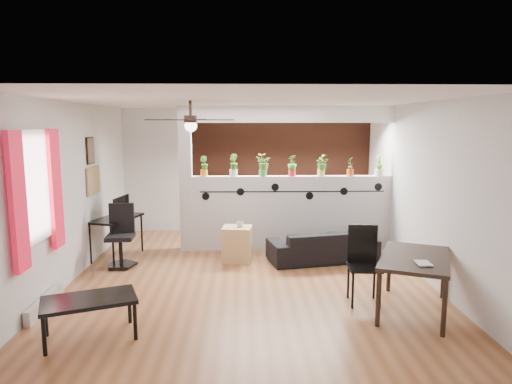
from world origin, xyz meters
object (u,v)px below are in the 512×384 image
at_px(potted_plant_1, 233,164).
at_px(office_chair, 121,240).
at_px(potted_plant_6, 379,163).
at_px(computer_desk, 116,221).
at_px(potted_plant_5, 350,165).
at_px(cube_shelf, 237,244).
at_px(dining_table, 415,262).
at_px(ceiling_fan, 191,122).
at_px(cup, 240,224).
at_px(potted_plant_4, 321,165).
at_px(sofa, 323,246).
at_px(potted_plant_2, 263,164).
at_px(potted_plant_0, 204,165).
at_px(folding_chair, 363,257).
at_px(potted_plant_3, 292,165).
at_px(coffee_table, 89,302).

xyz_separation_m(potted_plant_1, office_chair, (-1.80, -0.95, -1.13)).
bearing_deg(potted_plant_6, computer_desk, -174.33).
distance_m(potted_plant_5, cube_shelf, 2.50).
bearing_deg(computer_desk, dining_table, -29.46).
distance_m(ceiling_fan, cup, 2.11).
xyz_separation_m(potted_plant_4, dining_table, (0.67, -2.86, -0.93)).
relative_size(sofa, office_chair, 1.73).
distance_m(potted_plant_1, computer_desk, 2.25).
bearing_deg(computer_desk, potted_plant_2, 10.32).
xyz_separation_m(potted_plant_4, potted_plant_6, (1.05, 0.00, 0.03)).
xyz_separation_m(potted_plant_0, folding_chair, (2.24, -2.50, -0.96)).
xyz_separation_m(computer_desk, office_chair, (0.20, -0.49, -0.20)).
relative_size(potted_plant_0, dining_table, 0.25).
xyz_separation_m(sofa, dining_table, (0.75, -2.11, 0.37)).
height_order(potted_plant_4, computer_desk, potted_plant_4).
distance_m(cube_shelf, dining_table, 3.08).
height_order(potted_plant_4, cup, potted_plant_4).
relative_size(potted_plant_0, potted_plant_5, 1.03).
relative_size(potted_plant_3, potted_plant_4, 1.01).
bearing_deg(ceiling_fan, office_chair, 145.74).
bearing_deg(potted_plant_6, folding_chair, -110.15).
distance_m(potted_plant_6, folding_chair, 2.84).
relative_size(computer_desk, folding_chair, 1.09).
height_order(sofa, coffee_table, sofa).
relative_size(potted_plant_5, office_chair, 0.36).
xyz_separation_m(potted_plant_5, office_chair, (-3.90, -0.95, -1.10)).
distance_m(potted_plant_4, cup, 1.87).
height_order(ceiling_fan, cube_shelf, ceiling_fan).
bearing_deg(cup, coffee_table, -120.24).
distance_m(potted_plant_2, office_chair, 2.75).
height_order(cup, coffee_table, cup).
relative_size(potted_plant_5, coffee_table, 0.33).
height_order(potted_plant_0, potted_plant_4, potted_plant_4).
bearing_deg(computer_desk, office_chair, -67.85).
height_order(potted_plant_0, potted_plant_1, potted_plant_1).
bearing_deg(ceiling_fan, computer_desk, 137.24).
bearing_deg(potted_plant_5, potted_plant_2, 180.00).
height_order(ceiling_fan, potted_plant_1, ceiling_fan).
height_order(potted_plant_0, sofa, potted_plant_0).
xyz_separation_m(cube_shelf, dining_table, (2.18, -2.14, 0.33)).
bearing_deg(potted_plant_6, cube_shelf, -164.45).
height_order(cup, folding_chair, folding_chair).
bearing_deg(potted_plant_3, folding_chair, -75.19).
height_order(potted_plant_3, coffee_table, potted_plant_3).
xyz_separation_m(cup, computer_desk, (-2.11, 0.26, 0.01)).
bearing_deg(cube_shelf, cup, 7.09).
xyz_separation_m(potted_plant_0, potted_plant_2, (1.05, -0.00, 0.02)).
bearing_deg(potted_plant_6, sofa, -146.66).
bearing_deg(potted_plant_2, ceiling_fan, -120.81).
height_order(potted_plant_6, folding_chair, potted_plant_6).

